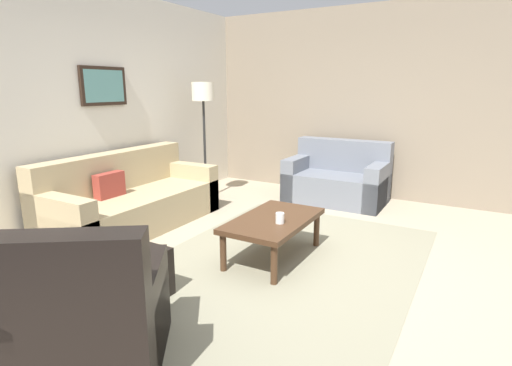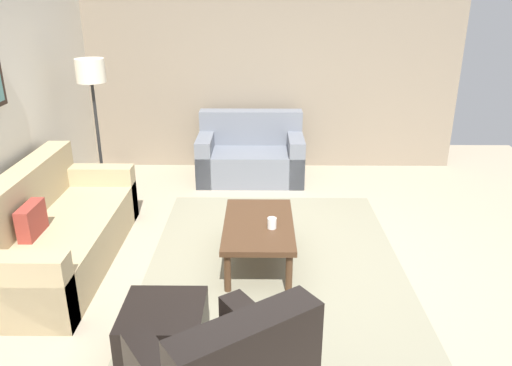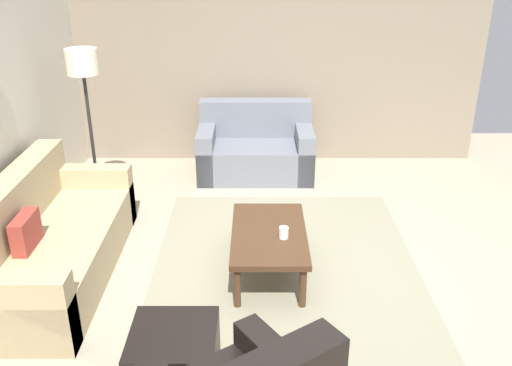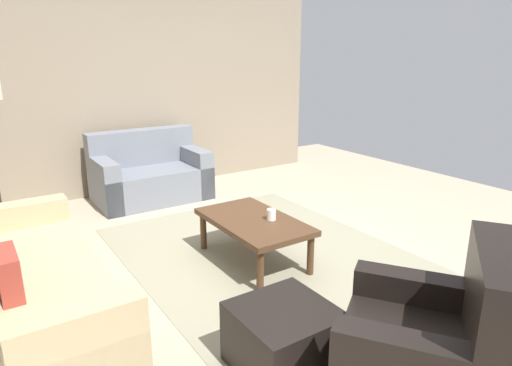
% 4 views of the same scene
% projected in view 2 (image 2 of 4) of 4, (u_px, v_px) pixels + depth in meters
% --- Properties ---
extents(ground_plane, '(8.00, 8.00, 0.00)m').
position_uv_depth(ground_plane, '(275.00, 270.00, 4.55)').
color(ground_plane, tan).
extents(stone_feature_panel, '(0.12, 5.20, 2.80)m').
position_uv_depth(stone_feature_panel, '(271.00, 68.00, 6.84)').
color(stone_feature_panel, gray).
rests_on(stone_feature_panel, ground_plane).
extents(area_rug, '(3.41, 2.36, 0.01)m').
position_uv_depth(area_rug, '(275.00, 270.00, 4.55)').
color(area_rug, gray).
rests_on(area_rug, ground_plane).
extents(couch_main, '(2.15, 0.91, 0.88)m').
position_uv_depth(couch_main, '(49.00, 234.00, 4.58)').
color(couch_main, tan).
rests_on(couch_main, ground_plane).
extents(couch_loveseat, '(0.85, 1.40, 0.88)m').
position_uv_depth(couch_loveseat, '(251.00, 156.00, 6.74)').
color(couch_loveseat, slate).
rests_on(couch_loveseat, ground_plane).
extents(ottoman, '(0.56, 0.56, 0.40)m').
position_uv_depth(ottoman, '(164.00, 333.00, 3.41)').
color(ottoman, black).
rests_on(ottoman, ground_plane).
extents(coffee_table, '(1.10, 0.64, 0.41)m').
position_uv_depth(coffee_table, '(259.00, 228.00, 4.57)').
color(coffee_table, '#472D1C').
rests_on(coffee_table, ground_plane).
extents(cup, '(0.08, 0.08, 0.10)m').
position_uv_depth(cup, '(272.00, 223.00, 4.43)').
color(cup, white).
rests_on(cup, coffee_table).
extents(lamp_standing, '(0.32, 0.32, 1.71)m').
position_uv_depth(lamp_standing, '(92.00, 86.00, 5.52)').
color(lamp_standing, black).
rests_on(lamp_standing, ground_plane).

